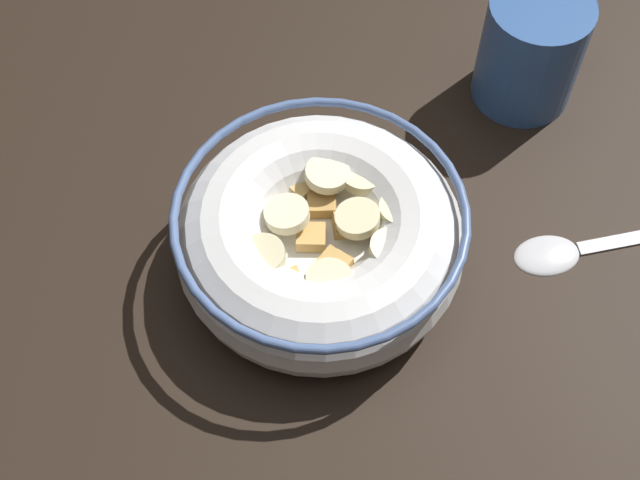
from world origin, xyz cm
name	(u,v)px	position (x,y,z in cm)	size (l,w,h in cm)	color
ground_plane	(320,270)	(0.00, 0.00, -1.00)	(114.99, 114.99, 2.00)	black
cereal_bowl	(320,237)	(0.03, 0.01, 3.39)	(18.92, 18.92, 6.31)	white
spoon	(575,248)	(14.73, -9.43, 0.34)	(15.08, 8.15, 0.80)	silver
coffee_mug	(533,50)	(21.61, 3.42, 4.41)	(10.37, 7.50, 8.83)	#335999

